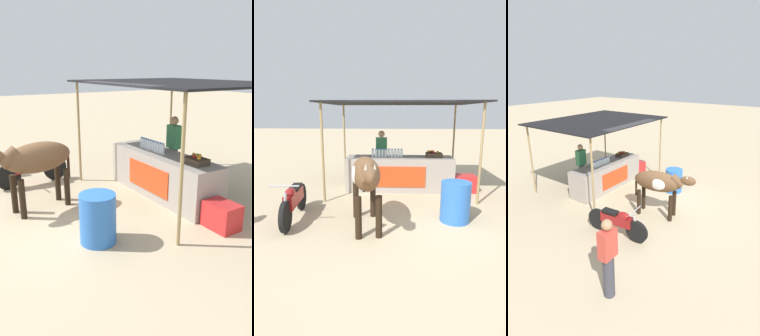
{
  "view_description": "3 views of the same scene",
  "coord_description": "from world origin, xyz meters",
  "views": [
    {
      "loc": [
        5.45,
        -2.15,
        2.75
      ],
      "look_at": [
        0.02,
        1.23,
        0.79
      ],
      "focal_mm": 35.0,
      "sensor_mm": 36.0,
      "label": 1
    },
    {
      "loc": [
        -0.18,
        -5.15,
        2.22
      ],
      "look_at": [
        -0.49,
        0.9,
        0.92
      ],
      "focal_mm": 28.0,
      "sensor_mm": 36.0,
      "label": 2
    },
    {
      "loc": [
        -6.77,
        -3.86,
        4.01
      ],
      "look_at": [
        -0.32,
        0.75,
        1.15
      ],
      "focal_mm": 28.0,
      "sensor_mm": 36.0,
      "label": 3
    }
  ],
  "objects": [
    {
      "name": "ground_plane",
      "position": [
        0.0,
        0.0,
        0.0
      ],
      "size": [
        60.0,
        60.0,
        0.0
      ],
      "primitive_type": "plane",
      "color": "tan"
    },
    {
      "name": "stall_counter",
      "position": [
        0.0,
        2.2,
        0.48
      ],
      "size": [
        3.0,
        0.82,
        0.96
      ],
      "color": "#9E9389",
      "rests_on": "ground"
    },
    {
      "name": "stall_awning",
      "position": [
        0.0,
        2.5,
        2.38
      ],
      "size": [
        4.2,
        3.2,
        2.48
      ],
      "color": "black",
      "rests_on": "ground"
    },
    {
      "name": "water_bottle_row",
      "position": [
        -0.35,
        2.15,
        1.07
      ],
      "size": [
        0.88,
        0.07,
        0.25
      ],
      "color": "silver",
      "rests_on": "stall_counter"
    },
    {
      "name": "fruit_crate",
      "position": [
        0.97,
        2.25,
        1.03
      ],
      "size": [
        0.44,
        0.32,
        0.18
      ],
      "color": "#3F3326",
      "rests_on": "stall_counter"
    },
    {
      "name": "vendor_behind_counter",
      "position": [
        -0.54,
        2.95,
        0.85
      ],
      "size": [
        0.34,
        0.22,
        1.65
      ],
      "color": "#383842",
      "rests_on": "ground"
    },
    {
      "name": "cooler_box",
      "position": [
        1.84,
        2.1,
        0.24
      ],
      "size": [
        0.6,
        0.44,
        0.48
      ],
      "primitive_type": "cube",
      "color": "red",
      "rests_on": "ground"
    },
    {
      "name": "water_barrel",
      "position": [
        1.1,
        0.02,
        0.42
      ],
      "size": [
        0.6,
        0.6,
        0.83
      ],
      "primitive_type": "cylinder",
      "color": "blue",
      "rests_on": "ground"
    },
    {
      "name": "cow",
      "position": [
        -0.68,
        -0.4,
        1.03
      ],
      "size": [
        0.77,
        1.85,
        1.44
      ],
      "color": "brown",
      "rests_on": "ground"
    },
    {
      "name": "motorcycle_parked",
      "position": [
        -2.23,
        -0.08,
        0.43
      ],
      "size": [
        0.55,
        1.8,
        0.9
      ],
      "color": "black",
      "rests_on": "ground"
    },
    {
      "name": "passerby_on_street",
      "position": [
        -3.85,
        -1.2,
        0.85
      ],
      "size": [
        0.34,
        0.22,
        1.65
      ],
      "color": "#383842",
      "rests_on": "ground"
    }
  ]
}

